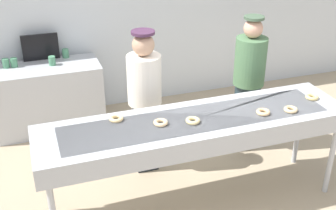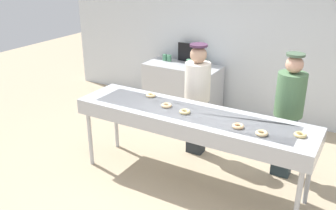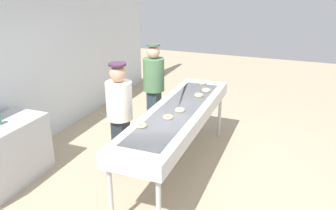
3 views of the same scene
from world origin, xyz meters
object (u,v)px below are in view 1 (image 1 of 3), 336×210
at_px(fryer_conveyor, 196,128).
at_px(plain_donut_4, 116,118).
at_px(menu_display, 40,47).
at_px(plain_donut_0, 193,121).
at_px(paper_cup_3, 14,62).
at_px(paper_cup_2, 52,61).
at_px(plain_donut_5, 263,112).
at_px(paper_cup_1, 65,53).
at_px(plain_donut_1, 312,97).
at_px(prep_counter, 48,97).
at_px(plain_donut_2, 161,123).
at_px(worker_assistant, 249,76).
at_px(paper_cup_0, 6,63).
at_px(worker_baker, 145,94).
at_px(plain_donut_3, 291,109).

relative_size(fryer_conveyor, plain_donut_4, 22.61).
bearing_deg(menu_display, plain_donut_0, -64.09).
bearing_deg(paper_cup_3, paper_cup_2, -11.45).
bearing_deg(paper_cup_2, menu_display, 114.27).
xyz_separation_m(plain_donut_5, paper_cup_2, (-1.75, 2.22, -0.07)).
distance_m(plain_donut_5, paper_cup_1, 2.90).
xyz_separation_m(plain_donut_1, prep_counter, (-2.51, 2.08, -0.56)).
distance_m(plain_donut_1, paper_cup_3, 3.60).
distance_m(fryer_conveyor, plain_donut_5, 0.66).
height_order(fryer_conveyor, plain_donut_2, plain_donut_2).
height_order(plain_donut_0, menu_display, menu_display).
distance_m(plain_donut_4, worker_assistant, 1.78).
distance_m(plain_donut_0, paper_cup_3, 2.72).
bearing_deg(paper_cup_1, plain_donut_4, -84.37).
xyz_separation_m(paper_cup_0, paper_cup_1, (0.75, 0.13, 0.00)).
bearing_deg(plain_donut_2, worker_baker, 85.07).
xyz_separation_m(plain_donut_4, paper_cup_0, (-0.96, 1.99, -0.07)).
bearing_deg(plain_donut_0, plain_donut_1, 2.92).
bearing_deg(prep_counter, paper_cup_3, 162.07).
bearing_deg(plain_donut_4, fryer_conveyor, -16.75).
relative_size(plain_donut_1, plain_donut_2, 1.00).
height_order(plain_donut_2, paper_cup_3, plain_donut_2).
bearing_deg(plain_donut_0, plain_donut_5, -5.00).
bearing_deg(paper_cup_1, paper_cup_0, -170.48).
xyz_separation_m(prep_counter, menu_display, (0.00, 0.27, 0.61)).
bearing_deg(paper_cup_1, menu_display, 175.85).
bearing_deg(fryer_conveyor, plain_donut_0, -136.72).
distance_m(plain_donut_1, paper_cup_1, 3.20).
height_order(plain_donut_1, paper_cup_2, plain_donut_1).
distance_m(plain_donut_4, worker_baker, 0.69).
height_order(prep_counter, paper_cup_1, paper_cup_1).
distance_m(plain_donut_1, plain_donut_3, 0.40).
height_order(prep_counter, paper_cup_3, paper_cup_3).
distance_m(plain_donut_4, paper_cup_2, 1.94).
bearing_deg(paper_cup_2, plain_donut_3, -48.11).
relative_size(plain_donut_2, worker_baker, 0.08).
height_order(plain_donut_5, menu_display, menu_display).
xyz_separation_m(fryer_conveyor, worker_baker, (-0.28, 0.75, 0.06)).
xyz_separation_m(paper_cup_1, paper_cup_2, (-0.20, -0.23, 0.00)).
distance_m(fryer_conveyor, paper_cup_2, 2.39).
bearing_deg(menu_display, prep_counter, -90.00).
bearing_deg(plain_donut_5, plain_donut_3, -8.29).
bearing_deg(plain_donut_4, prep_counter, 105.41).
xyz_separation_m(fryer_conveyor, worker_assistant, (0.98, 0.78, 0.07)).
bearing_deg(plain_donut_3, plain_donut_1, 25.07).
bearing_deg(paper_cup_0, plain_donut_2, -58.90).
xyz_separation_m(plain_donut_5, worker_assistant, (0.34, 0.90, -0.04)).
relative_size(plain_donut_5, menu_display, 0.28).
xyz_separation_m(worker_baker, paper_cup_3, (-1.29, 1.45, -0.01)).
height_order(plain_donut_2, worker_baker, worker_baker).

